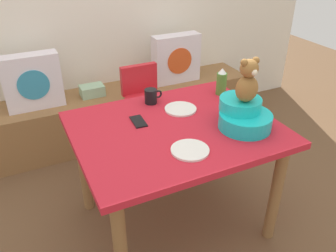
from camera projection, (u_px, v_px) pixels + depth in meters
ground_plane at (174, 220)px, 2.38m from camera, size 8.00×8.00×0.00m
window_bench at (116, 114)px, 3.21m from camera, size 2.60×0.44×0.46m
pillow_floral_left at (32, 82)px, 2.72m from camera, size 0.44×0.15×0.44m
pillow_floral_right at (176, 59)px, 3.20m from camera, size 0.44×0.15×0.44m
book_stack at (92, 91)px, 3.00m from camera, size 0.20×0.14×0.09m
dining_table at (175, 142)px, 2.06m from camera, size 1.16×0.94×0.74m
highchair at (146, 102)px, 2.77m from camera, size 0.34×0.45×0.79m
infant_seat_teal at (243, 115)px, 1.97m from camera, size 0.30×0.33×0.16m
teddy_bear at (248, 81)px, 1.87m from camera, size 0.13×0.12×0.25m
ketchup_bottle at (221, 82)px, 2.35m from camera, size 0.07×0.07×0.18m
coffee_mug at (151, 96)px, 2.25m from camera, size 0.12×0.08×0.09m
dinner_plate_near at (190, 150)px, 1.78m from camera, size 0.20×0.20×0.01m
dinner_plate_far at (181, 109)px, 2.18m from camera, size 0.20×0.20×0.01m
cell_phone at (138, 121)px, 2.05m from camera, size 0.08×0.15×0.01m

